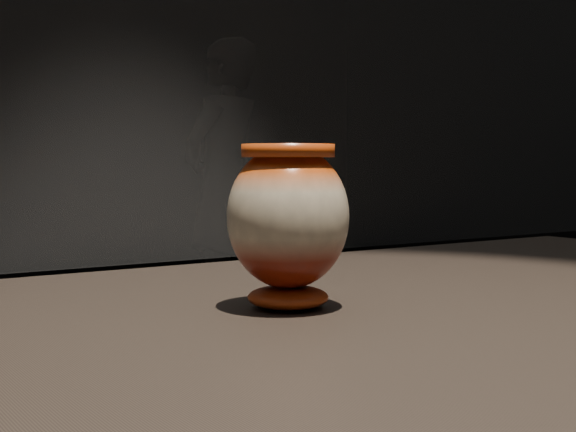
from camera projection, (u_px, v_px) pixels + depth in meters
name	position (u px, v px, depth m)	size (l,w,h in m)	color
main_vase	(288.00, 219.00, 0.83)	(0.15, 0.15, 0.17)	maroon
visitor	(224.00, 185.00, 4.94)	(0.66, 0.43, 1.80)	black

